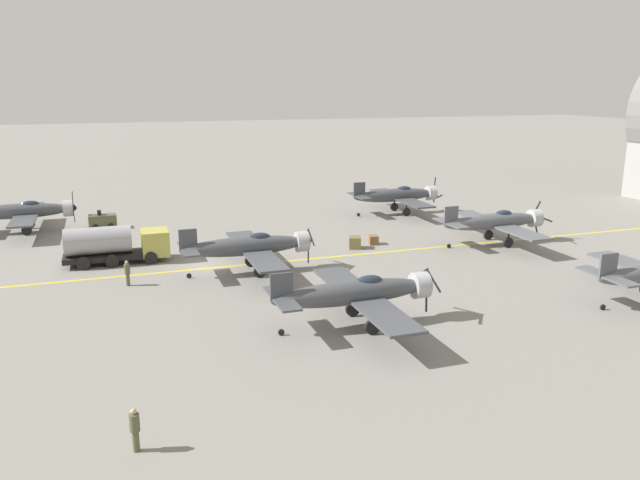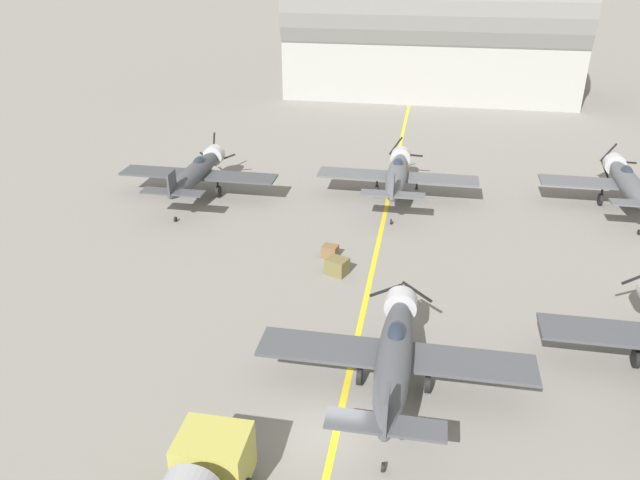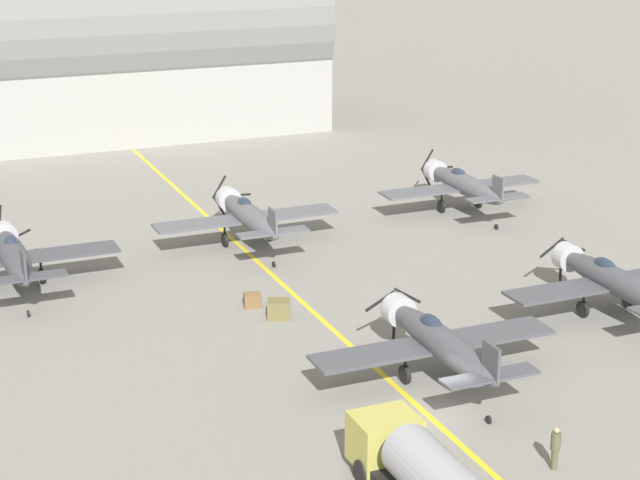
{
  "view_description": "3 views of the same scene",
  "coord_description": "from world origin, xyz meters",
  "px_view_note": "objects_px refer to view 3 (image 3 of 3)",
  "views": [
    {
      "loc": [
        46.05,
        -6.25,
        13.65
      ],
      "look_at": [
        2.29,
        8.71,
        2.11
      ],
      "focal_mm": 35.0,
      "sensor_mm": 36.0,
      "label": 1
    },
    {
      "loc": [
        2.81,
        -18.58,
        18.1
      ],
      "look_at": [
        -2.95,
        12.87,
        2.4
      ],
      "focal_mm": 35.0,
      "sensor_mm": 36.0,
      "label": 2
    },
    {
      "loc": [
        -20.59,
        -36.25,
        21.73
      ],
      "look_at": [
        0.82,
        14.42,
        3.7
      ],
      "focal_mm": 60.0,
      "sensor_mm": 36.0,
      "label": 3
    }
  ],
  "objects_px": {
    "airplane_mid_right": "(612,280)",
    "supply_crate_by_tanker": "(252,300)",
    "airplane_far_left": "(14,256)",
    "airplane_far_right": "(463,184)",
    "airplane_mid_center": "(438,341)",
    "hangar": "(130,43)",
    "fuel_tanker": "(420,473)",
    "ground_crew_inspecting": "(555,446)",
    "supply_crate_mid_lane": "(279,309)",
    "airplane_far_center": "(248,215)"
  },
  "relations": [
    {
      "from": "airplane_mid_center",
      "to": "ground_crew_inspecting",
      "type": "bearing_deg",
      "value": -93.58
    },
    {
      "from": "supply_crate_mid_lane",
      "to": "airplane_far_right",
      "type": "bearing_deg",
      "value": 35.3
    },
    {
      "from": "airplane_mid_right",
      "to": "hangar",
      "type": "distance_m",
      "value": 57.38
    },
    {
      "from": "airplane_mid_center",
      "to": "supply_crate_by_tanker",
      "type": "xyz_separation_m",
      "value": [
        -4.81,
        12.12,
        -1.62
      ]
    },
    {
      "from": "airplane_far_left",
      "to": "ground_crew_inspecting",
      "type": "height_order",
      "value": "airplane_far_left"
    },
    {
      "from": "hangar",
      "to": "ground_crew_inspecting",
      "type": "bearing_deg",
      "value": -89.62
    },
    {
      "from": "airplane_far_left",
      "to": "supply_crate_mid_lane",
      "type": "distance_m",
      "value": 15.89
    },
    {
      "from": "airplane_far_right",
      "to": "airplane_far_center",
      "type": "bearing_deg",
      "value": -157.98
    },
    {
      "from": "airplane_mid_center",
      "to": "airplane_mid_right",
      "type": "height_order",
      "value": "same"
    },
    {
      "from": "airplane_far_center",
      "to": "airplane_mid_right",
      "type": "height_order",
      "value": "same"
    },
    {
      "from": "supply_crate_by_tanker",
      "to": "hangar",
      "type": "relative_size",
      "value": 0.03
    },
    {
      "from": "airplane_mid_right",
      "to": "ground_crew_inspecting",
      "type": "relative_size",
      "value": 6.62
    },
    {
      "from": "airplane_far_center",
      "to": "supply_crate_by_tanker",
      "type": "xyz_separation_m",
      "value": [
        -3.35,
        -10.18,
        -1.62
      ]
    },
    {
      "from": "airplane_mid_right",
      "to": "airplane_far_right",
      "type": "relative_size",
      "value": 1.0
    },
    {
      "from": "supply_crate_mid_lane",
      "to": "airplane_mid_right",
      "type": "bearing_deg",
      "value": -21.72
    },
    {
      "from": "airplane_far_left",
      "to": "supply_crate_mid_lane",
      "type": "relative_size",
      "value": 10.02
    },
    {
      "from": "airplane_mid_center",
      "to": "hangar",
      "type": "xyz_separation_m",
      "value": [
        -0.07,
        59.15,
        6.23
      ]
    },
    {
      "from": "supply_crate_by_tanker",
      "to": "hangar",
      "type": "height_order",
      "value": "hangar"
    },
    {
      "from": "airplane_far_right",
      "to": "airplane_mid_center",
      "type": "bearing_deg",
      "value": -104.96
    },
    {
      "from": "fuel_tanker",
      "to": "hangar",
      "type": "relative_size",
      "value": 0.23
    },
    {
      "from": "supply_crate_by_tanker",
      "to": "supply_crate_mid_lane",
      "type": "bearing_deg",
      "value": -69.29
    },
    {
      "from": "airplane_far_right",
      "to": "supply_crate_by_tanker",
      "type": "distance_m",
      "value": 22.98
    },
    {
      "from": "airplane_mid_right",
      "to": "fuel_tanker",
      "type": "relative_size",
      "value": 1.5
    },
    {
      "from": "airplane_far_center",
      "to": "airplane_far_right",
      "type": "bearing_deg",
      "value": -5.14
    },
    {
      "from": "fuel_tanker",
      "to": "supply_crate_mid_lane",
      "type": "height_order",
      "value": "fuel_tanker"
    },
    {
      "from": "ground_crew_inspecting",
      "to": "supply_crate_mid_lane",
      "type": "bearing_deg",
      "value": 103.19
    },
    {
      "from": "supply_crate_mid_lane",
      "to": "airplane_far_left",
      "type": "bearing_deg",
      "value": 141.14
    },
    {
      "from": "airplane_mid_right",
      "to": "airplane_far_left",
      "type": "bearing_deg",
      "value": 141.59
    },
    {
      "from": "airplane_mid_right",
      "to": "supply_crate_mid_lane",
      "type": "relative_size",
      "value": 10.02
    },
    {
      "from": "supply_crate_mid_lane",
      "to": "ground_crew_inspecting",
      "type": "bearing_deg",
      "value": -76.81
    },
    {
      "from": "airplane_mid_center",
      "to": "fuel_tanker",
      "type": "bearing_deg",
      "value": -128.29
    },
    {
      "from": "supply_crate_mid_lane",
      "to": "airplane_mid_center",
      "type": "bearing_deg",
      "value": -68.14
    },
    {
      "from": "airplane_far_left",
      "to": "fuel_tanker",
      "type": "bearing_deg",
      "value": -68.65
    },
    {
      "from": "supply_crate_mid_lane",
      "to": "hangar",
      "type": "xyz_separation_m",
      "value": [
        3.98,
        49.07,
        7.74
      ]
    },
    {
      "from": "airplane_far_right",
      "to": "airplane_mid_right",
      "type": "bearing_deg",
      "value": -79.74
    },
    {
      "from": "airplane_mid_right",
      "to": "supply_crate_by_tanker",
      "type": "relative_size",
      "value": 12.87
    },
    {
      "from": "airplane_mid_right",
      "to": "fuel_tanker",
      "type": "bearing_deg",
      "value": -153.63
    },
    {
      "from": "airplane_far_left",
      "to": "airplane_far_right",
      "type": "height_order",
      "value": "airplane_far_left"
    },
    {
      "from": "supply_crate_mid_lane",
      "to": "fuel_tanker",
      "type": "bearing_deg",
      "value": -95.4
    },
    {
      "from": "fuel_tanker",
      "to": "ground_crew_inspecting",
      "type": "relative_size",
      "value": 4.41
    },
    {
      "from": "airplane_mid_center",
      "to": "airplane_mid_right",
      "type": "bearing_deg",
      "value": 9.63
    },
    {
      "from": "airplane_far_right",
      "to": "fuel_tanker",
      "type": "height_order",
      "value": "airplane_far_right"
    },
    {
      "from": "airplane_far_right",
      "to": "supply_crate_mid_lane",
      "type": "relative_size",
      "value": 10.02
    },
    {
      "from": "airplane_far_left",
      "to": "airplane_mid_right",
      "type": "relative_size",
      "value": 1.0
    },
    {
      "from": "airplane_far_center",
      "to": "airplane_far_left",
      "type": "bearing_deg",
      "value": 179.13
    },
    {
      "from": "supply_crate_mid_lane",
      "to": "hangar",
      "type": "distance_m",
      "value": 49.84
    },
    {
      "from": "airplane_far_left",
      "to": "airplane_far_center",
      "type": "relative_size",
      "value": 1.0
    },
    {
      "from": "fuel_tanker",
      "to": "supply_crate_by_tanker",
      "type": "distance_m",
      "value": 21.5
    },
    {
      "from": "fuel_tanker",
      "to": "ground_crew_inspecting",
      "type": "height_order",
      "value": "fuel_tanker"
    },
    {
      "from": "airplane_mid_center",
      "to": "hangar",
      "type": "relative_size",
      "value": 0.35
    }
  ]
}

